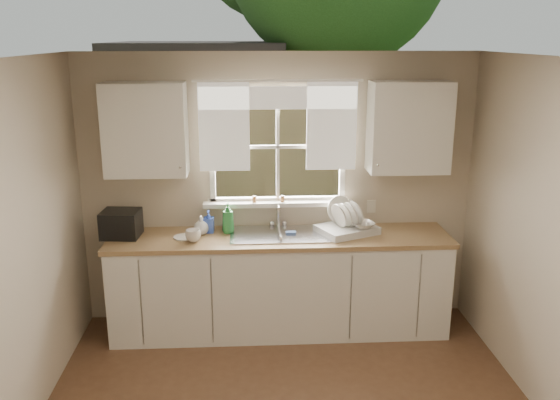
{
  "coord_description": "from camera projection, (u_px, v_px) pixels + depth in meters",
  "views": [
    {
      "loc": [
        -0.28,
        -3.3,
        2.64
      ],
      "look_at": [
        0.0,
        1.65,
        1.25
      ],
      "focal_mm": 38.0,
      "sensor_mm": 36.0,
      "label": 1
    }
  ],
  "objects": [
    {
      "name": "curtains",
      "position": [
        278.0,
        117.0,
        5.25
      ],
      "size": [
        1.5,
        0.03,
        0.81
      ],
      "color": "white",
      "rests_on": "room_walls"
    },
    {
      "name": "saucer",
      "position": [
        184.0,
        237.0,
        5.21
      ],
      "size": [
        0.19,
        0.19,
        0.01
      ],
      "primitive_type": "cylinder",
      "color": "white",
      "rests_on": "countertop"
    },
    {
      "name": "sill_jars",
      "position": [
        268.0,
        199.0,
        5.44
      ],
      "size": [
        0.3,
        0.04,
        0.06
      ],
      "color": "brown",
      "rests_on": "window"
    },
    {
      "name": "ceiling",
      "position": [
        297.0,
        61.0,
        3.22
      ],
      "size": [
        3.6,
        4.0,
        0.02
      ],
      "primitive_type": "cube",
      "color": "silver",
      "rests_on": "room_walls"
    },
    {
      "name": "upper_cabinet_left",
      "position": [
        145.0,
        129.0,
        5.09
      ],
      "size": [
        0.7,
        0.33,
        0.8
      ],
      "primitive_type": "cube",
      "color": "white",
      "rests_on": "room_walls"
    },
    {
      "name": "sink",
      "position": [
        280.0,
        242.0,
        5.32
      ],
      "size": [
        0.88,
        0.52,
        0.4
      ],
      "color": "#B7B7BC",
      "rests_on": "countertop"
    },
    {
      "name": "upper_cabinet_right",
      "position": [
        409.0,
        127.0,
        5.21
      ],
      "size": [
        0.7,
        0.33,
        0.8
      ],
      "primitive_type": "cube",
      "color": "white",
      "rests_on": "room_walls"
    },
    {
      "name": "cup",
      "position": [
        193.0,
        236.0,
        5.11
      ],
      "size": [
        0.18,
        0.18,
        0.11
      ],
      "primitive_type": "imported",
      "rotation": [
        0.0,
        0.0,
        -0.42
      ],
      "color": "silver",
      "rests_on": "countertop"
    },
    {
      "name": "soap_bottle_a",
      "position": [
        228.0,
        218.0,
        5.31
      ],
      "size": [
        0.14,
        0.14,
        0.28
      ],
      "primitive_type": "imported",
      "rotation": [
        0.0,
        0.0,
        -0.4
      ],
      "color": "green",
      "rests_on": "countertop"
    },
    {
      "name": "black_appliance",
      "position": [
        121.0,
        224.0,
        5.22
      ],
      "size": [
        0.35,
        0.31,
        0.24
      ],
      "primitive_type": "cube",
      "rotation": [
        0.0,
        0.0,
        -0.09
      ],
      "color": "black",
      "rests_on": "countertop"
    },
    {
      "name": "soap_bottle_c",
      "position": [
        201.0,
        225.0,
        5.29
      ],
      "size": [
        0.15,
        0.15,
        0.17
      ],
      "primitive_type": "imported",
      "rotation": [
        0.0,
        0.0,
        -0.12
      ],
      "color": "beige",
      "rests_on": "countertop"
    },
    {
      "name": "bowl",
      "position": [
        363.0,
        225.0,
        5.28
      ],
      "size": [
        0.24,
        0.24,
        0.05
      ],
      "primitive_type": "imported",
      "rotation": [
        0.0,
        0.0,
        0.24
      ],
      "color": "beige",
      "rests_on": "dish_rack"
    },
    {
      "name": "wall_outlet",
      "position": [
        371.0,
        206.0,
        5.56
      ],
      "size": [
        0.08,
        0.01,
        0.12
      ],
      "primitive_type": "cube",
      "color": "beige",
      "rests_on": "room_walls"
    },
    {
      "name": "countertop",
      "position": [
        280.0,
        238.0,
        5.27
      ],
      "size": [
        3.04,
        0.65,
        0.04
      ],
      "primitive_type": "cube",
      "color": "#9E7B4F",
      "rests_on": "base_cabinets"
    },
    {
      "name": "soap_bottle_b",
      "position": [
        209.0,
        221.0,
        5.34
      ],
      "size": [
        0.1,
        0.1,
        0.2
      ],
      "primitive_type": "imported",
      "rotation": [
        0.0,
        0.0,
        -0.06
      ],
      "color": "blue",
      "rests_on": "countertop"
    },
    {
      "name": "room_walls",
      "position": [
        296.0,
        280.0,
        3.5
      ],
      "size": [
        3.62,
        4.02,
        2.5
      ],
      "color": "beige",
      "rests_on": "ground"
    },
    {
      "name": "base_cabinets",
      "position": [
        280.0,
        285.0,
        5.39
      ],
      "size": [
        3.0,
        0.62,
        0.87
      ],
      "primitive_type": "cube",
      "color": "white",
      "rests_on": "ground"
    },
    {
      "name": "dish_rack",
      "position": [
        346.0,
        226.0,
        5.33
      ],
      "size": [
        0.6,
        0.55,
        0.31
      ],
      "color": "silver",
      "rests_on": "countertop"
    },
    {
      "name": "window",
      "position": [
        278.0,
        165.0,
        5.42
      ],
      "size": [
        1.38,
        0.16,
        1.06
      ],
      "color": "white",
      "rests_on": "room_walls"
    }
  ]
}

